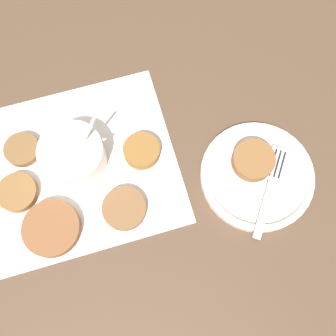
{
  "coord_description": "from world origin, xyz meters",
  "views": [
    {
      "loc": [
        0.03,
        -0.23,
        0.61
      ],
      "look_at": [
        0.1,
        -0.05,
        0.02
      ],
      "focal_mm": 42.0,
      "sensor_mm": 36.0,
      "label": 1
    }
  ],
  "objects_px": {
    "sauce_bowl": "(74,156)",
    "fork": "(272,181)",
    "fritter_on_plate": "(253,160)",
    "serving_plate": "(257,175)"
  },
  "relations": [
    {
      "from": "fork",
      "to": "sauce_bowl",
      "type": "bearing_deg",
      "value": 150.55
    },
    {
      "from": "fritter_on_plate",
      "to": "fork",
      "type": "distance_m",
      "value": 0.04
    },
    {
      "from": "sauce_bowl",
      "to": "fork",
      "type": "height_order",
      "value": "sauce_bowl"
    },
    {
      "from": "sauce_bowl",
      "to": "fork",
      "type": "relative_size",
      "value": 0.85
    },
    {
      "from": "fritter_on_plate",
      "to": "fork",
      "type": "xyz_separation_m",
      "value": [
        0.02,
        -0.04,
        -0.01
      ]
    },
    {
      "from": "serving_plate",
      "to": "fritter_on_plate",
      "type": "xyz_separation_m",
      "value": [
        -0.0,
        0.02,
        0.02
      ]
    },
    {
      "from": "serving_plate",
      "to": "fork",
      "type": "xyz_separation_m",
      "value": [
        0.01,
        -0.02,
        0.01
      ]
    },
    {
      "from": "serving_plate",
      "to": "fritter_on_plate",
      "type": "relative_size",
      "value": 2.75
    },
    {
      "from": "sauce_bowl",
      "to": "fritter_on_plate",
      "type": "height_order",
      "value": "sauce_bowl"
    },
    {
      "from": "sauce_bowl",
      "to": "serving_plate",
      "type": "bearing_deg",
      "value": -27.3
    }
  ]
}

